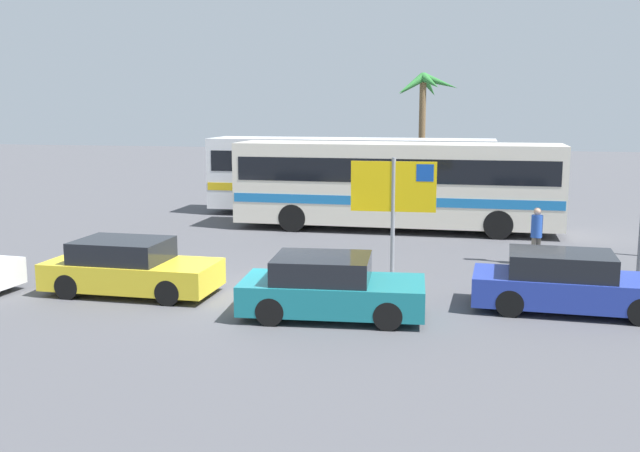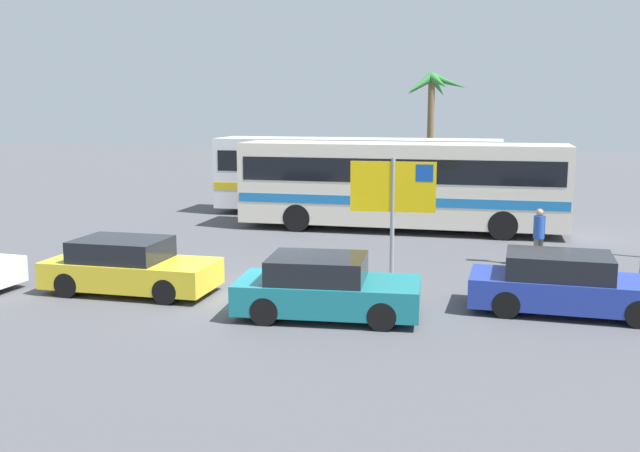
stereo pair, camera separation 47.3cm
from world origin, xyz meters
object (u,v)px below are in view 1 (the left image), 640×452
(car_blue, at_px, (569,283))
(car_teal, at_px, (330,288))
(ferry_sign, at_px, (395,191))
(pedestrian_crossing_lot, at_px, (537,231))
(bus_front_coach, at_px, (396,182))
(bus_rear_coach, at_px, (350,172))
(car_yellow, at_px, (130,268))

(car_blue, bearing_deg, car_teal, -161.45)
(ferry_sign, xyz_separation_m, car_blue, (4.11, -2.18, -1.69))
(ferry_sign, xyz_separation_m, pedestrian_crossing_lot, (3.77, 2.58, -1.35))
(bus_front_coach, relative_size, bus_rear_coach, 1.00)
(car_yellow, bearing_deg, bus_front_coach, 63.77)
(bus_rear_coach, bearing_deg, car_blue, -61.46)
(bus_rear_coach, distance_m, ferry_sign, 11.37)
(bus_rear_coach, distance_m, car_blue, 14.98)
(car_yellow, xyz_separation_m, car_teal, (5.11, -0.89, -0.00))
(bus_front_coach, distance_m, ferry_sign, 7.74)
(pedestrian_crossing_lot, bearing_deg, car_blue, -35.98)
(bus_front_coach, distance_m, bus_rear_coach, 3.96)
(bus_rear_coach, bearing_deg, car_yellow, -102.58)
(bus_front_coach, xyz_separation_m, car_teal, (-0.21, -11.35, -1.15))
(ferry_sign, bearing_deg, car_teal, -107.47)
(bus_rear_coach, bearing_deg, ferry_sign, -74.52)
(ferry_sign, bearing_deg, bus_front_coach, 93.31)
(bus_front_coach, height_order, car_blue, bus_front_coach)
(bus_front_coach, height_order, ferry_sign, ferry_sign)
(bus_rear_coach, relative_size, car_teal, 2.88)
(bus_front_coach, bearing_deg, ferry_sign, -84.22)
(car_yellow, height_order, pedestrian_crossing_lot, pedestrian_crossing_lot)
(ferry_sign, height_order, car_teal, ferry_sign)
(pedestrian_crossing_lot, bearing_deg, car_teal, -77.26)
(car_blue, bearing_deg, pedestrian_crossing_lot, 96.29)
(ferry_sign, bearing_deg, bus_rear_coach, 103.01)
(ferry_sign, distance_m, car_blue, 4.95)
(car_teal, bearing_deg, car_yellow, 165.61)
(bus_front_coach, relative_size, car_teal, 2.88)
(bus_front_coach, height_order, car_yellow, bus_front_coach)
(bus_front_coach, xyz_separation_m, car_yellow, (-5.32, -10.46, -1.15))
(bus_front_coach, relative_size, car_yellow, 2.82)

